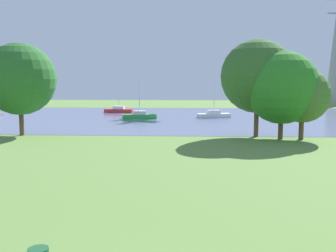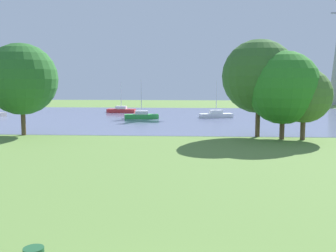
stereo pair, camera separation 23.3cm
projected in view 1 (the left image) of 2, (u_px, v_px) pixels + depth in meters
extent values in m
plane|color=olive|center=(182.00, 151.00, 29.31)|extent=(160.00, 160.00, 0.00)
cube|color=slate|center=(185.00, 117.00, 57.08)|extent=(140.00, 40.00, 0.02)
cube|color=red|center=(119.00, 111.00, 65.36)|extent=(4.89, 1.82, 0.60)
cube|color=white|center=(119.00, 108.00, 65.30)|extent=(1.87, 1.22, 0.50)
cylinder|color=silver|center=(119.00, 96.00, 65.07)|extent=(0.10, 0.10, 4.56)
cube|color=green|center=(139.00, 116.00, 54.70)|extent=(5.00, 2.39, 0.60)
cube|color=white|center=(139.00, 113.00, 54.63)|extent=(1.98, 1.42, 0.50)
cylinder|color=silver|center=(139.00, 97.00, 54.38)|extent=(0.10, 0.10, 4.94)
cube|color=white|center=(214.00, 116.00, 56.20)|extent=(5.03, 2.72, 0.60)
cube|color=white|center=(214.00, 112.00, 56.13)|extent=(2.03, 1.54, 0.50)
cylinder|color=silver|center=(214.00, 98.00, 55.90)|extent=(0.10, 0.10, 4.66)
cylinder|color=brown|center=(21.00, 120.00, 37.76)|extent=(0.44, 0.44, 3.07)
sphere|color=#296427|center=(20.00, 79.00, 37.30)|extent=(6.97, 6.97, 6.97)
cylinder|color=brown|center=(256.00, 119.00, 36.88)|extent=(0.44, 0.44, 3.32)
sphere|color=#336029|center=(257.00, 76.00, 36.40)|extent=(6.96, 6.96, 6.96)
cylinder|color=brown|center=(281.00, 126.00, 35.31)|extent=(0.44, 0.44, 2.40)
sphere|color=#2B7725|center=(282.00, 88.00, 34.90)|extent=(6.64, 6.64, 6.64)
cylinder|color=brown|center=(301.00, 127.00, 35.06)|extent=(0.44, 0.44, 2.30)
sphere|color=#40692C|center=(303.00, 95.00, 34.73)|extent=(4.94, 4.94, 4.94)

